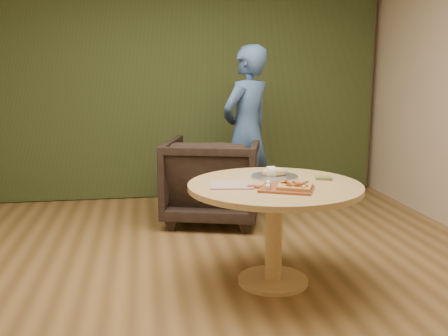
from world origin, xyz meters
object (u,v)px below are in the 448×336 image
at_px(serving_tray, 274,177).
at_px(armchair, 213,176).
at_px(flatbread_pizza, 295,186).
at_px(person_standing, 247,132).
at_px(cutlery_roll, 268,185).
at_px(pedestal_table, 274,203).
at_px(bread_roll, 273,172).
at_px(pizza_paddle, 285,189).

xyz_separation_m(serving_tray, armchair, (-0.27, 1.42, -0.28)).
height_order(serving_tray, armchair, armchair).
distance_m(flatbread_pizza, person_standing, 2.00).
relative_size(flatbread_pizza, cutlery_roll, 1.48).
distance_m(pedestal_table, serving_tray, 0.25).
relative_size(pedestal_table, bread_roll, 6.45).
xyz_separation_m(flatbread_pizza, serving_tray, (-0.03, 0.41, -0.02)).
relative_size(flatbread_pizza, bread_roll, 1.51).
xyz_separation_m(armchair, person_standing, (0.38, 0.16, 0.42)).
bearing_deg(pedestal_table, person_standing, 84.66).
relative_size(pedestal_table, cutlery_roll, 6.33).
bearing_deg(flatbread_pizza, bread_roll, 95.95).
xyz_separation_m(flatbread_pizza, bread_roll, (-0.04, 0.41, 0.02)).
height_order(pedestal_table, bread_roll, bread_roll).
bearing_deg(cutlery_roll, person_standing, 98.14).
relative_size(pedestal_table, armchair, 1.29).
distance_m(cutlery_roll, person_standing, 1.96).
xyz_separation_m(cutlery_roll, person_standing, (0.26, 1.94, 0.13)).
relative_size(pedestal_table, serving_tray, 3.50).
height_order(flatbread_pizza, armchair, armchair).
bearing_deg(pizza_paddle, pedestal_table, 120.44).
relative_size(bread_roll, armchair, 0.20).
bearing_deg(person_standing, bread_roll, 47.03).
distance_m(pizza_paddle, person_standing, 1.98).
height_order(serving_tray, bread_roll, bread_roll).
xyz_separation_m(flatbread_pizza, armchair, (-0.30, 1.83, -0.30)).
bearing_deg(person_standing, armchair, -15.91).
bearing_deg(person_standing, pedestal_table, 46.23).
bearing_deg(person_standing, flatbread_pizza, 49.18).
height_order(serving_tray, person_standing, person_standing).
height_order(flatbread_pizza, cutlery_roll, flatbread_pizza).
xyz_separation_m(pizza_paddle, armchair, (-0.24, 1.81, -0.28)).
xyz_separation_m(pedestal_table, cutlery_roll, (-0.09, -0.16, 0.17)).
xyz_separation_m(cutlery_roll, serving_tray, (0.14, 0.36, -0.02)).
relative_size(flatbread_pizza, armchair, 0.30).
bearing_deg(pizza_paddle, bread_roll, 111.26).
relative_size(cutlery_roll, armchair, 0.20).
height_order(pedestal_table, cutlery_roll, cutlery_roll).
distance_m(pedestal_table, cutlery_roll, 0.25).
relative_size(pedestal_table, flatbread_pizza, 4.28).
bearing_deg(pizza_paddle, flatbread_pizza, 8.51).
bearing_deg(pizza_paddle, cutlery_roll, -169.88).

